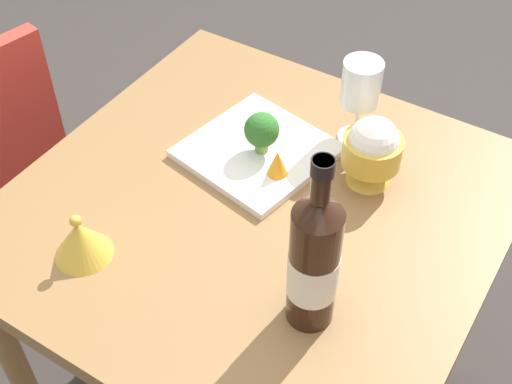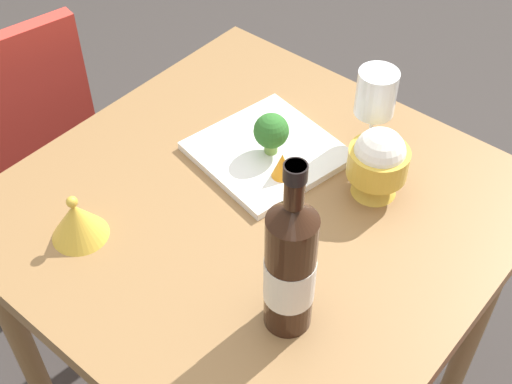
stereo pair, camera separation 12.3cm
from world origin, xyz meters
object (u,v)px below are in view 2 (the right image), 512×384
broccoli_floret (271,132)px  serving_plate (267,152)px  rice_bowl (378,162)px  wine_bottle (290,267)px  carrot_garnish_left (281,164)px  rice_bowl_lid (77,220)px  wine_glass (376,95)px  chair_by_wall (8,138)px

broccoli_floret → serving_plate: bearing=-4.8°
serving_plate → rice_bowl: bearing=-166.9°
wine_bottle → carrot_garnish_left: size_ratio=6.19×
rice_bowl → rice_bowl_lid: size_ratio=1.42×
rice_bowl_lid → carrot_garnish_left: (-0.18, -0.33, 0.00)m
wine_glass → rice_bowl: 0.13m
chair_by_wall → wine_bottle: (-0.96, 0.09, 0.35)m
wine_bottle → serving_plate: wine_bottle is taller
chair_by_wall → wine_glass: (-0.83, -0.33, 0.35)m
chair_by_wall → broccoli_floret: bearing=-64.2°
chair_by_wall → carrot_garnish_left: size_ratio=15.98×
rice_bowl → carrot_garnish_left: (0.15, 0.09, -0.03)m
rice_bowl_lid → serving_plate: bearing=-107.5°
wine_glass → serving_plate: 0.24m
rice_bowl_lid → wine_bottle: bearing=-165.9°
wine_glass → rice_bowl_lid: size_ratio=1.79×
chair_by_wall → broccoli_floret: (-0.70, -0.18, 0.29)m
serving_plate → carrot_garnish_left: 0.08m
chair_by_wall → wine_bottle: size_ratio=2.58×
chair_by_wall → rice_bowl: (-0.90, -0.23, 0.30)m
chair_by_wall → carrot_garnish_left: bearing=-68.0°
rice_bowl → broccoli_floret: size_ratio=1.65×
chair_by_wall → rice_bowl: bearing=-64.2°
rice_bowl → broccoli_floret: 0.21m
serving_plate → chair_by_wall: bearing=14.5°
serving_plate → broccoli_floret: broccoli_floret is taller
carrot_garnish_left → wine_glass: bearing=-111.4°
serving_plate → carrot_garnish_left: (-0.07, 0.04, 0.03)m
serving_plate → wine_glass: bearing=-133.3°
rice_bowl → serving_plate: (0.21, 0.05, -0.07)m
rice_bowl_lid → broccoli_floret: bearing=-108.9°
rice_bowl → broccoli_floret: bearing=14.0°
serving_plate → rice_bowl_lid: bearing=72.5°
rice_bowl → rice_bowl_lid: (0.33, 0.42, -0.04)m
broccoli_floret → chair_by_wall: bearing=14.3°
wine_bottle → wine_glass: size_ratio=1.84×
chair_by_wall → wine_glass: wine_glass is taller
chair_by_wall → rice_bowl: 0.98m
broccoli_floret → wine_glass: bearing=-131.0°
rice_bowl → serving_plate: rice_bowl is taller
wine_glass → rice_bowl: wine_glass is taller
wine_bottle → carrot_garnish_left: (0.20, -0.23, -0.09)m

